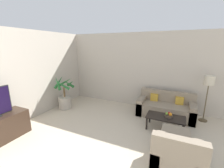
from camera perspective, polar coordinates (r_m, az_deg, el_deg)
name	(u,v)px	position (r m, az deg, el deg)	size (l,w,h in m)	color
wall_back	(161,72)	(5.47, 18.24, 4.37)	(8.64, 0.06, 2.70)	#BCB2A3
wall_left	(8,80)	(4.85, -34.85, 1.34)	(0.06, 7.54, 2.70)	#BCB2A3
potted_palm	(65,97)	(5.71, -17.56, -4.83)	(0.76, 0.77, 1.21)	#ADA393
sofa_loveseat	(165,108)	(5.19, 19.66, -8.62)	(1.73, 0.76, 0.79)	gray
floor_lamp	(209,84)	(5.13, 32.93, -0.06)	(0.27, 0.27, 1.40)	brown
coffee_table	(165,118)	(4.39, 19.71, -12.23)	(1.00, 0.52, 0.37)	black
fruit_bowl	(169,116)	(4.38, 20.75, -11.33)	(0.21, 0.21, 0.05)	#42382D
apple_red	(169,113)	(4.41, 21.01, -10.33)	(0.07, 0.07, 0.07)	red
apple_green	(167,113)	(4.37, 20.12, -10.49)	(0.07, 0.07, 0.07)	olive
orange_fruit	(171,114)	(4.33, 21.39, -10.71)	(0.08, 0.08, 0.08)	orange
armchair	(177,159)	(3.18, 23.40, -24.76)	(0.83, 0.80, 0.86)	gray
ottoman	(175,139)	(3.86, 22.79, -18.65)	(0.60, 0.56, 0.38)	gray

